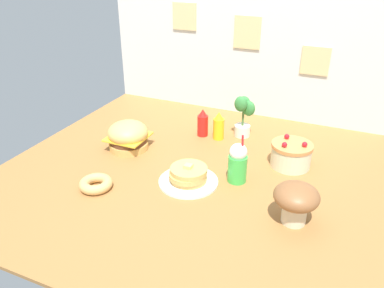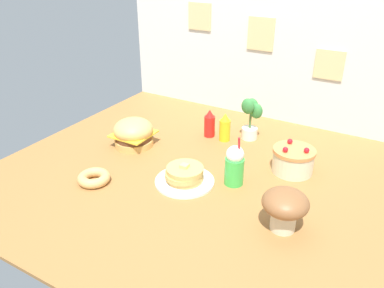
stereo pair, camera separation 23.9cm
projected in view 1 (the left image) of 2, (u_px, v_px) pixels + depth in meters
The scene contains 11 objects.
ground_plane at pixel (192, 173), 2.40m from camera, with size 2.30×2.13×0.02m, color #9E6B38.
back_wall at pixel (247, 53), 3.03m from camera, with size 2.30×0.04×0.98m.
burger at pixel (128, 136), 2.63m from camera, with size 0.27×0.27×0.20m.
pancake_stack at pixel (188, 176), 2.26m from camera, with size 0.35×0.35×0.12m.
layer_cake at pixel (291, 155), 2.43m from camera, with size 0.26×0.26×0.19m.
ketchup_bottle at pixel (203, 123), 2.81m from camera, with size 0.08×0.08×0.21m.
mustard_bottle at pixel (219, 127), 2.76m from camera, with size 0.08×0.08×0.21m.
cream_soda_cup at pixel (238, 163), 2.25m from camera, with size 0.11×0.11×0.31m.
donut_pink_glaze at pixel (96, 184), 2.22m from camera, with size 0.19×0.19×0.06m.
potted_plant at pixel (244, 114), 2.77m from camera, with size 0.14×0.13×0.31m.
mushroom_stool at pixel (296, 200), 1.90m from camera, with size 0.23×0.23×0.22m.
Camera 1 is at (0.83, -1.88, 1.25)m, focal length 36.26 mm.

